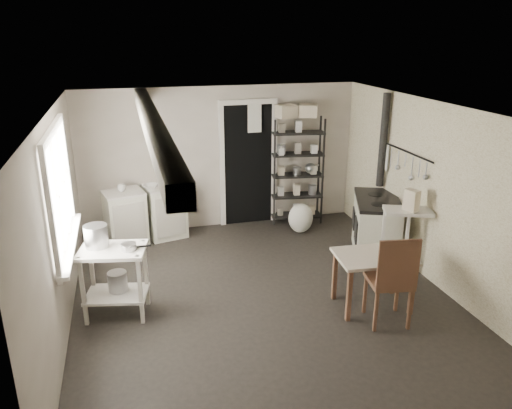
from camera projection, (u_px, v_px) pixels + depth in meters
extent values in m
plane|color=black|center=(262.00, 296.00, 6.19)|extent=(5.00, 5.00, 0.00)
plane|color=white|center=(263.00, 109.00, 5.42)|extent=(5.00, 5.00, 0.00)
cube|color=#B4A899|center=(221.00, 158.00, 8.08)|extent=(4.50, 0.02, 2.30)
cube|color=#B4A899|center=(358.00, 325.00, 3.53)|extent=(4.50, 0.02, 2.30)
cube|color=#B4A899|center=(58.00, 228.00, 5.26)|extent=(0.02, 5.00, 2.30)
cube|color=#B4A899|center=(432.00, 193.00, 6.36)|extent=(0.02, 5.00, 2.30)
cylinder|color=#A5A6A8|center=(96.00, 237.00, 5.55)|extent=(0.27, 0.27, 0.28)
cylinder|color=#A5A6A8|center=(129.00, 248.00, 5.50)|extent=(0.23, 0.23, 0.10)
cylinder|color=#A5A6A8|center=(118.00, 282.00, 5.73)|extent=(0.27, 0.27, 0.24)
imported|color=silver|center=(150.00, 180.00, 7.56)|extent=(0.38, 0.38, 0.07)
imported|color=silver|center=(121.00, 182.00, 7.43)|extent=(0.17, 0.17, 0.10)
imported|color=silver|center=(281.00, 145.00, 8.03)|extent=(0.09, 0.10, 0.18)
cube|color=beige|center=(286.00, 103.00, 7.93)|extent=(0.34, 0.31, 0.20)
cube|color=beige|center=(308.00, 104.00, 8.03)|extent=(0.39, 0.38, 0.20)
cube|color=beige|center=(411.00, 206.00, 6.33)|extent=(0.16, 0.21, 0.28)
imported|color=silver|center=(397.00, 244.00, 5.68)|extent=(0.12, 0.12, 0.10)
ellipsoid|color=silver|center=(301.00, 218.00, 8.05)|extent=(0.50, 0.46, 0.49)
cylinder|color=silver|center=(385.00, 279.00, 6.45)|extent=(0.12, 0.12, 0.14)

